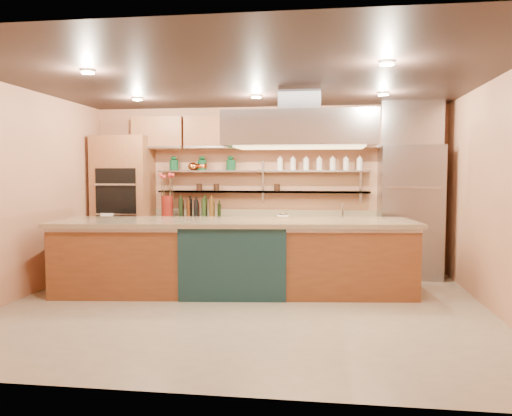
# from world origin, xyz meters

# --- Properties ---
(floor) EXTENTS (6.00, 5.00, 0.02)m
(floor) POSITION_xyz_m (0.00, 0.00, -0.01)
(floor) COLOR tan
(floor) RESTS_ON ground
(ceiling) EXTENTS (6.00, 5.00, 0.02)m
(ceiling) POSITION_xyz_m (0.00, 0.00, 2.80)
(ceiling) COLOR black
(ceiling) RESTS_ON wall_back
(wall_back) EXTENTS (6.00, 0.04, 2.80)m
(wall_back) POSITION_xyz_m (0.00, 2.50, 1.40)
(wall_back) COLOR tan
(wall_back) RESTS_ON floor
(wall_front) EXTENTS (6.00, 0.04, 2.80)m
(wall_front) POSITION_xyz_m (0.00, -2.50, 1.40)
(wall_front) COLOR tan
(wall_front) RESTS_ON floor
(wall_left) EXTENTS (0.04, 5.00, 2.80)m
(wall_left) POSITION_xyz_m (-3.00, 0.00, 1.40)
(wall_left) COLOR tan
(wall_left) RESTS_ON floor
(wall_right) EXTENTS (0.04, 5.00, 2.80)m
(wall_right) POSITION_xyz_m (3.00, 0.00, 1.40)
(wall_right) COLOR tan
(wall_right) RESTS_ON floor
(oven_stack) EXTENTS (0.95, 0.64, 2.30)m
(oven_stack) POSITION_xyz_m (-2.45, 2.18, 1.15)
(oven_stack) COLOR #965B36
(oven_stack) RESTS_ON floor
(refrigerator) EXTENTS (0.95, 0.72, 2.10)m
(refrigerator) POSITION_xyz_m (2.35, 2.14, 1.05)
(refrigerator) COLOR gray
(refrigerator) RESTS_ON floor
(back_counter) EXTENTS (3.84, 0.64, 0.93)m
(back_counter) POSITION_xyz_m (-0.05, 2.20, 0.47)
(back_counter) COLOR tan
(back_counter) RESTS_ON floor
(wall_shelf_lower) EXTENTS (3.60, 0.26, 0.03)m
(wall_shelf_lower) POSITION_xyz_m (-0.05, 2.37, 1.35)
(wall_shelf_lower) COLOR #A3A5AA
(wall_shelf_lower) RESTS_ON wall_back
(wall_shelf_upper) EXTENTS (3.60, 0.26, 0.03)m
(wall_shelf_upper) POSITION_xyz_m (-0.05, 2.37, 1.70)
(wall_shelf_upper) COLOR #A3A5AA
(wall_shelf_upper) RESTS_ON wall_back
(upper_cabinets) EXTENTS (4.60, 0.36, 0.55)m
(upper_cabinets) POSITION_xyz_m (0.00, 2.32, 2.35)
(upper_cabinets) COLOR #965B36
(upper_cabinets) RESTS_ON wall_back
(range_hood) EXTENTS (2.00, 1.00, 0.45)m
(range_hood) POSITION_xyz_m (0.66, 0.73, 2.25)
(range_hood) COLOR #A3A5AA
(range_hood) RESTS_ON ceiling
(ceiling_downlights) EXTENTS (4.00, 2.80, 0.02)m
(ceiling_downlights) POSITION_xyz_m (0.00, 0.20, 2.77)
(ceiling_downlights) COLOR #FFE5A5
(ceiling_downlights) RESTS_ON ceiling
(island) EXTENTS (4.96, 1.60, 1.02)m
(island) POSITION_xyz_m (-0.24, 0.73, 0.51)
(island) COLOR brown
(island) RESTS_ON floor
(flower_vase) EXTENTS (0.22, 0.22, 0.35)m
(flower_vase) POSITION_xyz_m (-1.66, 2.15, 1.11)
(flower_vase) COLOR maroon
(flower_vase) RESTS_ON back_counter
(oil_bottle_cluster) EXTENTS (0.81, 0.37, 0.25)m
(oil_bottle_cluster) POSITION_xyz_m (-1.08, 2.15, 1.06)
(oil_bottle_cluster) COLOR black
(oil_bottle_cluster) RESTS_ON back_counter
(kitchen_scale) EXTENTS (0.21, 0.19, 0.10)m
(kitchen_scale) POSITION_xyz_m (0.33, 2.15, 0.98)
(kitchen_scale) COLOR white
(kitchen_scale) RESTS_ON back_counter
(bar_faucet) EXTENTS (0.04, 0.04, 0.24)m
(bar_faucet) POSITION_xyz_m (1.30, 2.25, 1.05)
(bar_faucet) COLOR white
(bar_faucet) RESTS_ON back_counter
(copper_kettle) EXTENTS (0.18, 0.18, 0.14)m
(copper_kettle) POSITION_xyz_m (-1.26, 2.37, 1.78)
(copper_kettle) COLOR #CF662F
(copper_kettle) RESTS_ON wall_shelf_upper
(green_canister) EXTENTS (0.15, 0.15, 0.17)m
(green_canister) POSITION_xyz_m (-0.58, 2.37, 1.80)
(green_canister) COLOR #0D4020
(green_canister) RESTS_ON wall_shelf_upper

